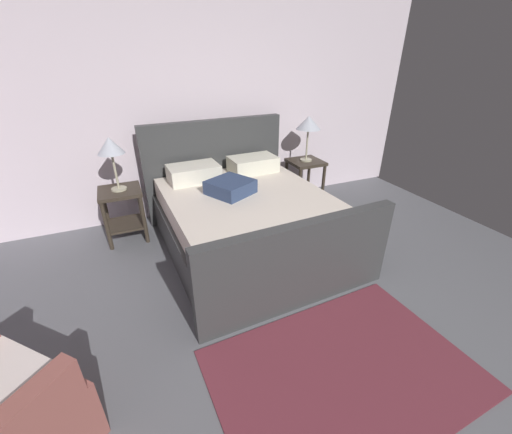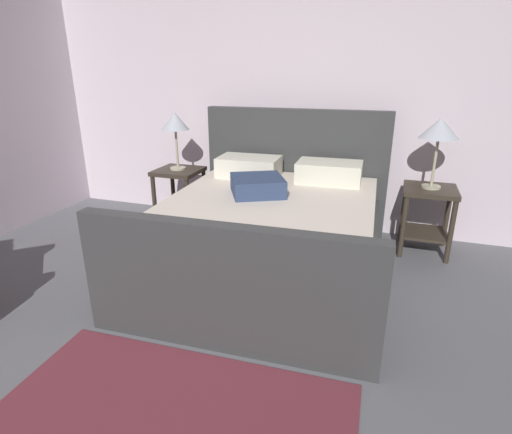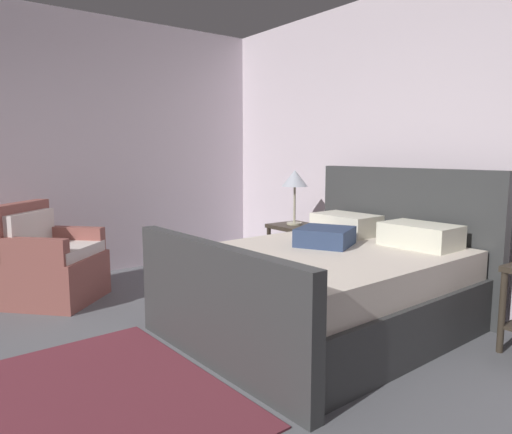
{
  "view_description": "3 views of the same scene",
  "coord_description": "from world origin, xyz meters",
  "px_view_note": "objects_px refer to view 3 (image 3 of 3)",
  "views": [
    {
      "loc": [
        -1.17,
        -0.78,
        1.92
      ],
      "look_at": [
        -0.26,
        1.33,
        0.73
      ],
      "focal_mm": 22.36,
      "sensor_mm": 36.0,
      "label": 1
    },
    {
      "loc": [
        0.81,
        -0.88,
        1.59
      ],
      "look_at": [
        0.05,
        1.35,
        0.72
      ],
      "focal_mm": 28.79,
      "sensor_mm": 36.0,
      "label": 2
    },
    {
      "loc": [
        2.41,
        -0.51,
        1.35
      ],
      "look_at": [
        0.06,
        1.25,
        0.95
      ],
      "focal_mm": 33.22,
      "sensor_mm": 36.0,
      "label": 3
    }
  ],
  "objects_px": {
    "table_lamp_left": "(295,180)",
    "armchair": "(49,264)",
    "bed": "(329,283)",
    "nightstand_left": "(294,243)"
  },
  "relations": [
    {
      "from": "table_lamp_left",
      "to": "armchair",
      "type": "distance_m",
      "value": 2.49
    },
    {
      "from": "armchair",
      "to": "nightstand_left",
      "type": "bearing_deg",
      "value": 70.44
    },
    {
      "from": "bed",
      "to": "nightstand_left",
      "type": "distance_m",
      "value": 1.39
    },
    {
      "from": "armchair",
      "to": "bed",
      "type": "bearing_deg",
      "value": 37.78
    },
    {
      "from": "bed",
      "to": "table_lamp_left",
      "type": "height_order",
      "value": "bed"
    },
    {
      "from": "table_lamp_left",
      "to": "bed",
      "type": "bearing_deg",
      "value": -30.22
    },
    {
      "from": "table_lamp_left",
      "to": "armchair",
      "type": "height_order",
      "value": "table_lamp_left"
    },
    {
      "from": "nightstand_left",
      "to": "table_lamp_left",
      "type": "relative_size",
      "value": 1.05
    },
    {
      "from": "bed",
      "to": "table_lamp_left",
      "type": "xyz_separation_m",
      "value": [
        -1.2,
        0.7,
        0.71
      ]
    },
    {
      "from": "bed",
      "to": "nightstand_left",
      "type": "height_order",
      "value": "bed"
    }
  ]
}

